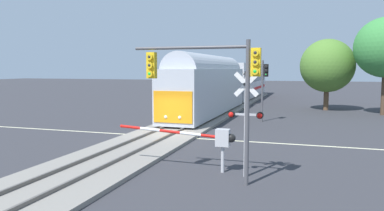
# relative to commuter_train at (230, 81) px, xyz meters

# --- Properties ---
(ground_plane) EXTENTS (220.00, 220.00, 0.00)m
(ground_plane) POSITION_rel_commuter_train_xyz_m (-0.00, -20.40, -2.79)
(ground_plane) COLOR #333338
(road_centre_stripe) EXTENTS (44.00, 0.20, 0.01)m
(road_centre_stripe) POSITION_rel_commuter_train_xyz_m (-0.00, -20.40, -2.79)
(road_centre_stripe) COLOR beige
(road_centre_stripe) RESTS_ON ground
(railway_track) EXTENTS (4.40, 80.00, 0.32)m
(railway_track) POSITION_rel_commuter_train_xyz_m (-0.00, -20.40, -2.70)
(railway_track) COLOR gray
(railway_track) RESTS_ON ground
(commuter_train) EXTENTS (3.04, 40.35, 5.16)m
(commuter_train) POSITION_rel_commuter_train_xyz_m (0.00, 0.00, 0.00)
(commuter_train) COLOR #B2B7C1
(commuter_train) RESTS_ON railway_track
(crossing_gate_near) EXTENTS (5.21, 0.40, 1.80)m
(crossing_gate_near) POSITION_rel_commuter_train_xyz_m (4.87, -27.11, -1.38)
(crossing_gate_near) COLOR #B7B7BC
(crossing_gate_near) RESTS_ON ground
(crossing_signal_mast) EXTENTS (1.36, 0.44, 4.23)m
(crossing_signal_mast) POSITION_rel_commuter_train_xyz_m (6.37, -27.48, -0.22)
(crossing_signal_mast) COLOR #B2B2B7
(crossing_signal_mast) RESTS_ON ground
(traffic_signal_far_side) EXTENTS (0.53, 0.38, 4.91)m
(traffic_signal_far_side) POSITION_rel_commuter_train_xyz_m (5.24, -11.88, 0.50)
(traffic_signal_far_side) COLOR #4C4C51
(traffic_signal_far_side) RESTS_ON ground
(traffic_signal_near_right) EXTENTS (4.83, 0.38, 5.28)m
(traffic_signal_near_right) POSITION_rel_commuter_train_xyz_m (5.30, -28.49, 1.19)
(traffic_signal_near_right) COLOR #4C4C51
(traffic_signal_near_right) RESTS_ON ground
(oak_far_right) EXTENTS (5.39, 5.39, 7.24)m
(oak_far_right) POSITION_rel_commuter_train_xyz_m (10.36, -1.64, 1.74)
(oak_far_right) COLOR brown
(oak_far_right) RESTS_ON ground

